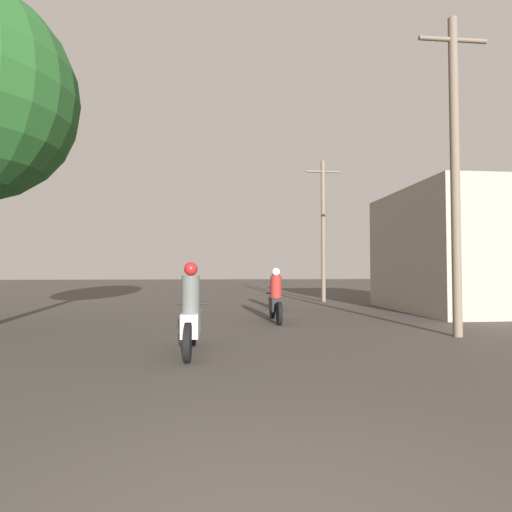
{
  "coord_description": "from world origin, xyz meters",
  "views": [
    {
      "loc": [
        -0.24,
        -1.86,
        1.48
      ],
      "look_at": [
        1.44,
        16.06,
        2.1
      ],
      "focal_mm": 28.0,
      "sensor_mm": 36.0,
      "label": 1
    }
  ],
  "objects_px": {
    "motorcycle_silver": "(191,317)",
    "motorcycle_black": "(276,300)",
    "building_right_near": "(468,251)",
    "utility_pole_near": "(455,168)",
    "utility_pole_far": "(323,228)",
    "motorcycle_white": "(276,292)"
  },
  "relations": [
    {
      "from": "building_right_near",
      "to": "utility_pole_far",
      "type": "xyz_separation_m",
      "value": [
        -4.14,
        4.52,
        1.28
      ]
    },
    {
      "from": "motorcycle_black",
      "to": "utility_pole_near",
      "type": "bearing_deg",
      "value": -37.22
    },
    {
      "from": "motorcycle_black",
      "to": "utility_pole_far",
      "type": "distance_m",
      "value": 8.09
    },
    {
      "from": "utility_pole_near",
      "to": "building_right_near",
      "type": "bearing_deg",
      "value": 54.48
    },
    {
      "from": "motorcycle_black",
      "to": "motorcycle_silver",
      "type": "bearing_deg",
      "value": -116.24
    },
    {
      "from": "utility_pole_near",
      "to": "motorcycle_silver",
      "type": "bearing_deg",
      "value": -167.9
    },
    {
      "from": "motorcycle_black",
      "to": "building_right_near",
      "type": "bearing_deg",
      "value": 18.51
    },
    {
      "from": "building_right_near",
      "to": "utility_pole_near",
      "type": "bearing_deg",
      "value": -125.52
    },
    {
      "from": "motorcycle_silver",
      "to": "motorcycle_black",
      "type": "xyz_separation_m",
      "value": [
        2.11,
        4.11,
        -0.02
      ]
    },
    {
      "from": "motorcycle_silver",
      "to": "utility_pole_far",
      "type": "distance_m",
      "value": 12.51
    },
    {
      "from": "motorcycle_white",
      "to": "utility_pole_near",
      "type": "bearing_deg",
      "value": -66.54
    },
    {
      "from": "utility_pole_near",
      "to": "utility_pole_far",
      "type": "xyz_separation_m",
      "value": [
        -0.43,
        9.72,
        -0.32
      ]
    },
    {
      "from": "motorcycle_black",
      "to": "motorcycle_white",
      "type": "height_order",
      "value": "motorcycle_white"
    },
    {
      "from": "motorcycle_white",
      "to": "utility_pole_far",
      "type": "distance_m",
      "value": 5.1
    },
    {
      "from": "motorcycle_black",
      "to": "utility_pole_near",
      "type": "height_order",
      "value": "utility_pole_near"
    },
    {
      "from": "utility_pole_near",
      "to": "utility_pole_far",
      "type": "bearing_deg",
      "value": 92.51
    },
    {
      "from": "motorcycle_silver",
      "to": "building_right_near",
      "type": "bearing_deg",
      "value": 31.39
    },
    {
      "from": "building_right_near",
      "to": "motorcycle_black",
      "type": "bearing_deg",
      "value": -162.45
    },
    {
      "from": "motorcycle_white",
      "to": "utility_pole_far",
      "type": "relative_size",
      "value": 0.29
    },
    {
      "from": "utility_pole_far",
      "to": "motorcycle_white",
      "type": "bearing_deg",
      "value": -129.62
    },
    {
      "from": "motorcycle_silver",
      "to": "utility_pole_near",
      "type": "xyz_separation_m",
      "value": [
        5.77,
        1.24,
        3.12
      ]
    },
    {
      "from": "motorcycle_black",
      "to": "building_right_near",
      "type": "xyz_separation_m",
      "value": [
        7.37,
        2.33,
        1.55
      ]
    }
  ]
}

